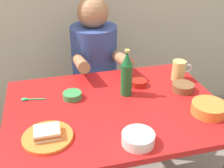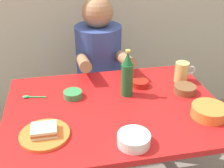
% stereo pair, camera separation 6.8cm
% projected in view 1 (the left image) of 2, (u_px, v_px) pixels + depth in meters
% --- Properties ---
extents(dining_table, '(1.10, 0.80, 0.74)m').
position_uv_depth(dining_table, '(114.00, 120.00, 1.47)').
color(dining_table, red).
rests_on(dining_table, ground).
extents(stool, '(0.34, 0.34, 0.45)m').
position_uv_depth(stool, '(96.00, 104.00, 2.15)').
color(stool, '#4C4C51').
rests_on(stool, ground).
extents(person_seated, '(0.33, 0.56, 0.72)m').
position_uv_depth(person_seated, '(95.00, 55.00, 1.94)').
color(person_seated, '#33478C').
rests_on(person_seated, stool).
extents(plate_orange, '(0.22, 0.22, 0.01)m').
position_uv_depth(plate_orange, '(48.00, 137.00, 1.19)').
color(plate_orange, orange).
rests_on(plate_orange, dining_table).
extents(sandwich, '(0.11, 0.09, 0.04)m').
position_uv_depth(sandwich, '(47.00, 132.00, 1.18)').
color(sandwich, beige).
rests_on(sandwich, plate_orange).
extents(beer_mug, '(0.13, 0.08, 0.12)m').
position_uv_depth(beer_mug, '(179.00, 70.00, 1.65)').
color(beer_mug, '#D1BC66').
rests_on(beer_mug, dining_table).
extents(beer_bottle, '(0.06, 0.06, 0.26)m').
position_uv_depth(beer_bottle, '(127.00, 75.00, 1.47)').
color(beer_bottle, '#19602D').
rests_on(beer_bottle, dining_table).
extents(rice_bowl_white, '(0.14, 0.14, 0.05)m').
position_uv_depth(rice_bowl_white, '(138.00, 138.00, 1.16)').
color(rice_bowl_white, silver).
rests_on(rice_bowl_white, dining_table).
extents(condiment_bowl_brown, '(0.12, 0.12, 0.04)m').
position_uv_depth(condiment_bowl_brown, '(183.00, 87.00, 1.55)').
color(condiment_bowl_brown, brown).
rests_on(condiment_bowl_brown, dining_table).
extents(dip_bowl_green, '(0.10, 0.10, 0.03)m').
position_uv_depth(dip_bowl_green, '(72.00, 95.00, 1.48)').
color(dip_bowl_green, '#388C4C').
rests_on(dip_bowl_green, dining_table).
extents(sambal_bowl_red, '(0.10, 0.10, 0.03)m').
position_uv_depth(sambal_bowl_red, '(138.00, 82.00, 1.60)').
color(sambal_bowl_red, '#B21E14').
rests_on(sambal_bowl_red, dining_table).
extents(soup_bowl_orange, '(0.17, 0.17, 0.05)m').
position_uv_depth(soup_bowl_orange, '(209.00, 108.00, 1.35)').
color(soup_bowl_orange, orange).
rests_on(soup_bowl_orange, dining_table).
extents(spoon, '(0.13, 0.04, 0.01)m').
position_uv_depth(spoon, '(29.00, 99.00, 1.47)').
color(spoon, '#26A559').
rests_on(spoon, dining_table).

